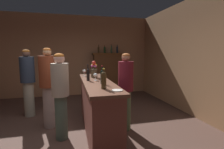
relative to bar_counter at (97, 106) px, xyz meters
The scene contains 20 objects.
floor 0.80m from the bar_counter, 145.73° to the right, with size 9.04×9.04×0.00m, color #4F362D.
wall_back 3.37m from the bar_counter, 98.96° to the left, with size 6.01×0.12×2.93m, color tan.
wall_right 2.70m from the bar_counter, ahead, with size 0.12×7.07×2.93m, color tan.
bar_counter is the anchor object (origin of this frame).
display_cabinet 3.06m from the bar_counter, 73.22° to the left, with size 1.18×0.37×1.57m.
wine_bottle_syrah 0.99m from the bar_counter, 90.49° to the right, with size 0.08×0.08×0.31m.
wine_bottle_malbec 0.67m from the bar_counter, 151.14° to the left, with size 0.06×0.06×0.32m.
wine_bottle_chardonnay 0.72m from the bar_counter, 81.69° to the right, with size 0.06×0.06×0.32m.
wine_glass_front 1.01m from the bar_counter, 102.97° to the left, with size 0.08×0.08×0.16m.
wine_glass_mid 0.62m from the bar_counter, 100.00° to the left, with size 0.08×0.08×0.14m.
flower_arrangement 0.85m from the bar_counter, 87.99° to the left, with size 0.15×0.16×0.37m.
cheese_plate 1.06m from the bar_counter, 80.35° to the right, with size 0.16×0.16×0.01m, color white.
display_bottle_left 3.19m from the bar_counter, 79.88° to the left, with size 0.06×0.06×0.30m.
display_bottle_midleft 3.24m from the bar_counter, 75.64° to the left, with size 0.08×0.08×0.29m.
display_bottle_center 3.31m from the bar_counter, 71.11° to the left, with size 0.06×0.06×0.33m.
display_bottle_midright 3.38m from the bar_counter, 67.20° to the left, with size 0.07×0.07×0.31m.
patron_by_cabinet 1.99m from the bar_counter, 141.25° to the left, with size 0.34×0.34×1.65m.
patron_redhead 1.12m from the bar_counter, 155.04° to the left, with size 0.36×0.36×1.67m.
patron_in_navy 0.79m from the bar_counter, 166.83° to the right, with size 0.30×0.30×1.57m.
bartender 0.68m from the bar_counter, ahead, with size 0.30×0.30×1.57m.
Camera 1 is at (0.01, -2.87, 1.57)m, focal length 26.90 mm.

